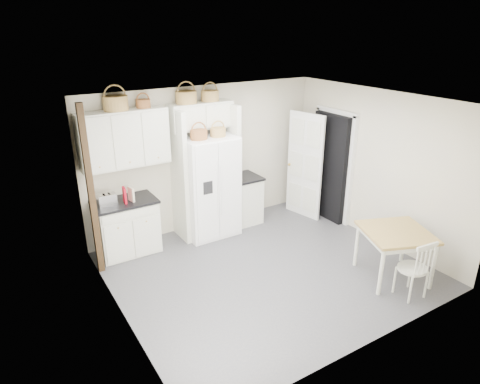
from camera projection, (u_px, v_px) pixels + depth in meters
floor at (267, 270)px, 6.68m from camera, size 4.50×4.50×0.00m
ceiling at (271, 102)px, 5.72m from camera, size 4.50×4.50×0.00m
wall_back at (205, 158)px, 7.78m from camera, size 4.50×0.00×4.50m
wall_left at (115, 229)px, 5.10m from camera, size 0.00×4.00×4.00m
wall_right at (376, 167)px, 7.30m from camera, size 0.00×4.00×4.00m
refrigerator at (208, 186)px, 7.55m from camera, size 0.93×0.75×1.80m
base_cab_left at (127, 228)px, 7.05m from camera, size 0.95×0.60×0.88m
base_cab_right at (244, 200)px, 8.18m from camera, size 0.50×0.60×0.88m
dining_table at (393, 254)px, 6.36m from camera, size 1.19×1.19×0.76m
windsor_chair at (412, 268)px, 5.90m from camera, size 0.46×0.42×0.87m
counter_left at (124, 202)px, 6.88m from camera, size 0.99×0.64×0.04m
counter_right at (245, 177)px, 8.01m from camera, size 0.54×0.64×0.04m
toaster at (107, 200)px, 6.66m from camera, size 0.28×0.16×0.19m
cookbook_red at (125, 195)px, 6.76m from camera, size 0.06×0.17×0.25m
cookbook_cream at (131, 194)px, 6.82m from camera, size 0.06×0.16×0.24m
basket_upper_b at (116, 103)px, 6.45m from camera, size 0.38×0.38×0.22m
basket_upper_c at (143, 104)px, 6.67m from camera, size 0.23×0.23×0.13m
basket_bridge_a at (186, 97)px, 7.02m from camera, size 0.36×0.36×0.20m
basket_bridge_b at (210, 96)px, 7.25m from camera, size 0.31×0.31×0.18m
basket_fridge_a at (199, 135)px, 7.01m from camera, size 0.29×0.29×0.16m
basket_fridge_b at (218, 132)px, 7.19m from camera, size 0.27×0.27×0.15m
upper_cabinet at (124, 139)px, 6.69m from camera, size 1.40×0.34×0.90m
bridge_cabinet at (201, 115)px, 7.27m from camera, size 1.12×0.34×0.45m
fridge_panel_left at (179, 177)px, 7.27m from camera, size 0.08×0.60×2.30m
fridge_panel_right at (231, 167)px, 7.77m from camera, size 0.08×0.60×2.30m
trim_post at (91, 193)px, 6.19m from camera, size 0.09×0.09×2.60m
doorway_void at (331, 167)px, 8.15m from camera, size 0.18×0.85×2.05m
door_slab at (305, 166)px, 8.24m from camera, size 0.21×0.79×2.05m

